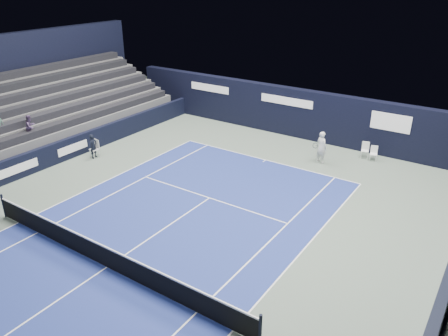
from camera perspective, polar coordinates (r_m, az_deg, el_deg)
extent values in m
plane|color=#55655A|center=(17.93, -10.27, -9.44)|extent=(48.00, 48.00, 0.00)
cube|color=navy|center=(16.85, -15.05, -12.41)|extent=(10.97, 23.77, 0.01)
cube|color=silver|center=(26.25, 17.93, 2.14)|extent=(0.50, 0.49, 0.04)
cube|color=silver|center=(26.34, 18.02, 2.80)|extent=(0.41, 0.14, 0.49)
cylinder|color=silver|center=(26.49, 18.27, 1.78)|extent=(0.02, 0.02, 0.44)
cylinder|color=silver|center=(26.49, 17.51, 1.88)|extent=(0.02, 0.02, 0.44)
cylinder|color=silver|center=(26.18, 18.24, 1.51)|extent=(0.02, 0.02, 0.44)
cylinder|color=silver|center=(26.18, 17.47, 1.62)|extent=(0.02, 0.02, 0.44)
cube|color=white|center=(26.33, 18.05, 2.98)|extent=(0.35, 0.16, 0.32)
cube|color=white|center=(26.04, 18.95, 1.72)|extent=(0.46, 0.45, 0.04)
cube|color=white|center=(26.12, 19.03, 2.34)|extent=(0.37, 0.13, 0.45)
cylinder|color=white|center=(26.26, 19.25, 1.40)|extent=(0.02, 0.02, 0.40)
cylinder|color=white|center=(26.25, 18.55, 1.49)|extent=(0.02, 0.02, 0.40)
cylinder|color=white|center=(25.98, 19.25, 1.15)|extent=(0.02, 0.02, 0.40)
cylinder|color=white|center=(25.97, 18.53, 1.24)|extent=(0.02, 0.02, 0.40)
cube|color=white|center=(26.18, -16.58, 2.36)|extent=(0.50, 0.49, 0.04)
cube|color=white|center=(26.18, -16.28, 3.06)|extent=(0.46, 0.09, 0.54)
cylinder|color=white|center=(26.20, -15.95, 1.89)|extent=(0.03, 0.03, 0.48)
cylinder|color=white|center=(26.51, -16.43, 2.10)|extent=(0.03, 0.03, 0.48)
cylinder|color=white|center=(26.03, -16.62, 1.65)|extent=(0.03, 0.03, 0.48)
cylinder|color=white|center=(26.34, -17.09, 1.86)|extent=(0.03, 0.03, 0.48)
imported|color=black|center=(26.02, -16.69, 2.75)|extent=(0.42, 0.56, 1.41)
cube|color=white|center=(24.97, 5.48, 1.06)|extent=(10.97, 0.06, 0.00)
cube|color=white|center=(13.98, 1.19, -20.47)|extent=(0.06, 23.77, 0.00)
cube|color=white|center=(20.79, -25.26, -6.47)|extent=(0.06, 23.77, 0.00)
cube|color=white|center=(14.55, -3.58, -18.30)|extent=(0.06, 23.77, 0.00)
cube|color=white|center=(19.74, -23.13, -7.75)|extent=(0.06, 23.77, 0.00)
cube|color=white|center=(20.77, -1.90, -3.92)|extent=(8.23, 0.06, 0.00)
cube|color=white|center=(16.84, -15.05, -12.40)|extent=(0.06, 12.80, 0.00)
cube|color=white|center=(24.85, 5.31, 0.95)|extent=(0.06, 0.30, 0.00)
cylinder|color=black|center=(13.27, 4.75, -20.32)|extent=(0.10, 0.10, 1.10)
cylinder|color=black|center=(21.27, -26.83, -4.42)|extent=(0.10, 0.10, 1.10)
cube|color=black|center=(16.58, -15.22, -11.15)|extent=(12.80, 0.03, 0.86)
cube|color=white|center=(16.33, -15.40, -9.86)|extent=(12.80, 0.05, 0.06)
cube|color=black|center=(28.35, 10.17, 6.98)|extent=(26.00, 0.60, 3.10)
cube|color=silver|center=(31.24, -1.89, 10.41)|extent=(3.20, 0.02, 0.50)
cube|color=silver|center=(28.25, 8.15, 8.65)|extent=(3.60, 0.02, 0.50)
cube|color=silver|center=(26.27, 20.94, 5.60)|extent=(2.20, 0.02, 1.00)
cube|color=black|center=(26.53, -19.35, 2.55)|extent=(0.30, 22.00, 1.20)
cube|color=silver|center=(24.68, -25.44, -0.13)|extent=(0.02, 2.40, 0.45)
cube|color=silver|center=(26.40, -19.12, 2.48)|extent=(0.02, 2.00, 0.45)
cube|color=#4C4C4F|center=(27.47, -18.56, 3.90)|extent=(0.90, 16.00, 1.65)
cube|color=#535355|center=(28.08, -19.77, 4.66)|extent=(0.90, 16.00, 2.10)
cube|color=#4E4E50|center=(28.72, -20.92, 5.39)|extent=(0.90, 16.00, 2.55)
cube|color=#4E4E51|center=(29.37, -22.03, 6.08)|extent=(0.90, 16.00, 3.00)
cube|color=#535255|center=(30.04, -23.10, 6.74)|extent=(0.90, 16.00, 3.45)
cube|color=#4C4C4E|center=(30.72, -24.12, 7.36)|extent=(0.90, 16.00, 3.90)
cube|color=black|center=(27.14, -18.84, 5.93)|extent=(0.63, 15.20, 0.40)
cube|color=black|center=(27.72, -20.13, 7.09)|extent=(0.63, 15.20, 0.40)
cube|color=black|center=(28.31, -21.37, 8.20)|extent=(0.63, 15.20, 0.40)
cube|color=black|center=(28.93, -22.56, 9.26)|extent=(0.63, 15.20, 0.40)
cube|color=black|center=(29.57, -23.71, 10.28)|extent=(0.63, 15.20, 0.40)
cube|color=black|center=(30.23, -24.82, 11.24)|extent=(0.63, 15.20, 0.40)
cube|color=black|center=(31.05, -25.28, 9.73)|extent=(0.60, 18.00, 6.40)
imported|color=#443254|center=(25.51, -23.96, 4.99)|extent=(0.65, 0.74, 1.27)
imported|color=silver|center=(24.85, 12.62, 2.68)|extent=(0.77, 0.64, 1.82)
cylinder|color=black|center=(24.58, 12.06, 2.85)|extent=(0.03, 0.29, 0.13)
torus|color=black|center=(24.33, 11.85, 2.89)|extent=(0.30, 0.13, 0.29)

